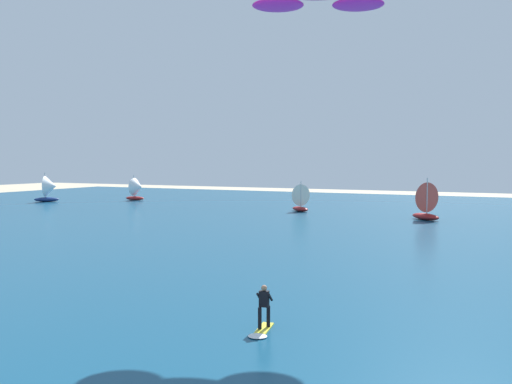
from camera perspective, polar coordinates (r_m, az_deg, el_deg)
The scene contains 7 objects.
ocean at distance 56.24m, azimuth 15.07°, elevation -3.21°, with size 160.00×90.00×0.10m, color navy.
kitesurfer at distance 20.26m, azimuth 0.73°, elevation -12.97°, with size 0.91×2.02×1.67m.
kite at distance 28.09m, azimuth 6.64°, elevation 19.70°, with size 6.79×4.52×0.99m.
sailboat_near_shore at distance 59.64m, azimuth 17.33°, elevation -0.85°, with size 4.01×3.87×4.48m.
sailboat_leading at distance 87.11m, azimuth -21.16°, elevation 0.35°, with size 3.98×3.57×4.43m.
sailboat_far_left at distance 86.24m, azimuth -12.57°, elevation 0.34°, with size 3.41×2.88×4.00m.
sailboat_center_horizon at distance 66.59m, azimuth 4.53°, elevation -0.56°, with size 3.39×3.19×3.76m.
Camera 1 is at (9.99, -3.47, 6.41)m, focal length 37.45 mm.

